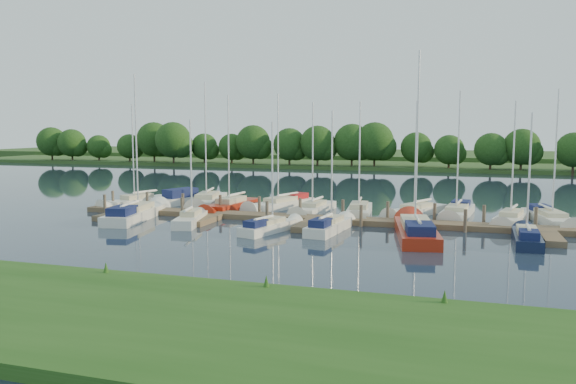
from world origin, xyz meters
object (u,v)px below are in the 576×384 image
(sailboat_n_5, at_px, (313,210))
(sailboat_s_2, at_px, (270,227))
(motorboat, at_px, (178,201))
(sailboat_n_0, at_px, (137,203))
(dock, at_px, (315,220))

(sailboat_n_5, distance_m, sailboat_s_2, 9.33)
(motorboat, bearing_deg, sailboat_n_0, 57.12)
(dock, height_order, motorboat, motorboat)
(dock, relative_size, sailboat_n_5, 4.19)
(sailboat_n_0, xyz_separation_m, sailboat_n_5, (16.48, 0.81, -0.01))
(sailboat_n_5, bearing_deg, sailboat_s_2, 91.01)
(dock, height_order, sailboat_s_2, sailboat_s_2)
(dock, height_order, sailboat_n_0, sailboat_n_0)
(dock, xyz_separation_m, sailboat_n_5, (-1.40, 4.86, 0.07))
(dock, bearing_deg, motorboat, 157.20)
(dock, relative_size, motorboat, 6.01)
(sailboat_n_5, bearing_deg, motorboat, -0.77)
(motorboat, relative_size, sailboat_s_2, 0.85)
(dock, distance_m, sailboat_n_0, 18.33)
(dock, height_order, sailboat_n_5, sailboat_n_5)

